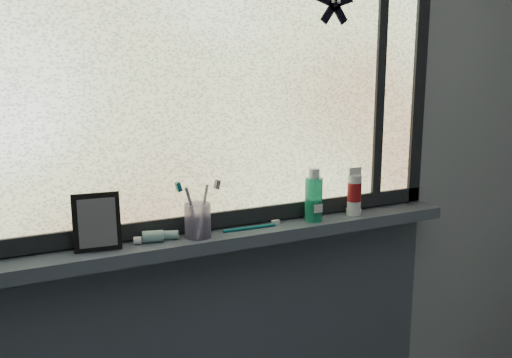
{
  "coord_description": "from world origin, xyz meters",
  "views": [
    {
      "loc": [
        -0.68,
        -0.33,
        1.54
      ],
      "look_at": [
        0.01,
        1.05,
        1.22
      ],
      "focal_mm": 40.0,
      "sensor_mm": 36.0,
      "label": 1
    }
  ],
  "objects": [
    {
      "name": "mouthwash_bottle",
      "position": [
        0.3,
        1.22,
        1.11
      ],
      "size": [
        0.06,
        0.06,
        0.14
      ],
      "primitive_type": "cylinder",
      "rotation": [
        0.0,
        0.0,
        0.11
      ],
      "color": "#21AC7E",
      "rests_on": "windowsill"
    },
    {
      "name": "cream_tube",
      "position": [
        0.47,
        1.22,
        1.11
      ],
      "size": [
        0.06,
        0.06,
        0.12
      ],
      "primitive_type": "cylinder",
      "rotation": [
        0.0,
        0.0,
        -0.34
      ],
      "color": "silver",
      "rests_on": "windowsill"
    },
    {
      "name": "window_pane",
      "position": [
        0.0,
        1.28,
        1.53
      ],
      "size": [
        1.5,
        0.01,
        1.0
      ],
      "primitive_type": "cube",
      "color": "silver",
      "rests_on": "wall_back"
    },
    {
      "name": "toothbrush_lying",
      "position": [
        0.07,
        1.22,
        1.03
      ],
      "size": [
        0.22,
        0.03,
        0.01
      ],
      "primitive_type": null,
      "rotation": [
        0.0,
        0.0,
        -0.04
      ],
      "color": "#0C696D",
      "rests_on": "windowsill"
    },
    {
      "name": "toothpaste_tube",
      "position": [
        -0.22,
        1.23,
        1.04
      ],
      "size": [
        0.2,
        0.09,
        0.03
      ],
      "primitive_type": null,
      "rotation": [
        0.0,
        0.0,
        -0.29
      ],
      "color": "silver",
      "rests_on": "windowsill"
    },
    {
      "name": "frame_bottom",
      "position": [
        0.0,
        1.28,
        1.05
      ],
      "size": [
        1.6,
        0.03,
        0.05
      ],
      "primitive_type": "cube",
      "color": "black",
      "rests_on": "windowsill"
    },
    {
      "name": "vanity_mirror",
      "position": [
        -0.4,
        1.23,
        1.1
      ],
      "size": [
        0.14,
        0.08,
        0.16
      ],
      "primitive_type": "cube",
      "rotation": [
        0.0,
        0.0,
        -0.11
      ],
      "color": "black",
      "rests_on": "windowsill"
    },
    {
      "name": "windowsill",
      "position": [
        0.0,
        1.23,
        1.0
      ],
      "size": [
        1.62,
        0.14,
        0.04
      ],
      "primitive_type": "cube",
      "color": "#454E5D",
      "rests_on": "wall_back"
    },
    {
      "name": "toothbrush_cup",
      "position": [
        -0.1,
        1.22,
        1.07
      ],
      "size": [
        0.08,
        0.08,
        0.1
      ],
      "primitive_type": "cylinder",
      "rotation": [
        0.0,
        0.0,
        0.05
      ],
      "color": "#A89CCF",
      "rests_on": "windowsill"
    },
    {
      "name": "starfish_sticker",
      "position": [
        0.4,
        1.27,
        1.72
      ],
      "size": [
        0.15,
        0.02,
        0.15
      ],
      "primitive_type": null,
      "color": "black",
      "rests_on": "window_pane"
    },
    {
      "name": "frame_mullion",
      "position": [
        0.6,
        1.28,
        1.53
      ],
      "size": [
        0.03,
        0.03,
        1.0
      ],
      "primitive_type": "cube",
      "color": "black",
      "rests_on": "wall_back"
    },
    {
      "name": "frame_right",
      "position": [
        0.78,
        1.28,
        1.53
      ],
      "size": [
        0.05,
        0.03,
        1.1
      ],
      "primitive_type": "cube",
      "color": "black",
      "rests_on": "wall_back"
    },
    {
      "name": "wall_back",
      "position": [
        0.0,
        1.3,
        1.25
      ],
      "size": [
        3.0,
        0.01,
        2.5
      ],
      "primitive_type": "cube",
      "color": "#9EA3A8",
      "rests_on": "ground"
    }
  ]
}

